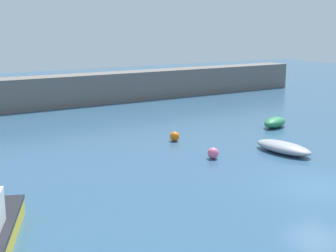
{
  "coord_description": "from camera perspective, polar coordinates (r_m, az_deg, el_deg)",
  "views": [
    {
      "loc": [
        -16.0,
        -12.69,
        6.85
      ],
      "look_at": [
        -0.87,
        10.8,
        0.9
      ],
      "focal_mm": 50.0,
      "sensor_mm": 36.0,
      "label": 1
    }
  ],
  "objects": [
    {
      "name": "ground_plane",
      "position": [
        21.57,
        17.92,
        -7.38
      ],
      "size": [
        120.0,
        120.0,
        0.2
      ],
      "primitive_type": "cube",
      "color": "#2D5170"
    },
    {
      "name": "harbor_breakwater",
      "position": [
        42.71,
        -10.53,
        4.4
      ],
      "size": [
        49.18,
        2.59,
        2.68
      ],
      "primitive_type": "cube",
      "color": "#66605B",
      "rests_on": "ground_plane"
    },
    {
      "name": "fishing_dinghy_green",
      "position": [
        33.25,
        12.9,
        0.44
      ],
      "size": [
        2.61,
        1.9,
        0.71
      ],
      "rotation": [
        0.0,
        0.0,
        0.35
      ],
      "color": "#287A4C",
      "rests_on": "ground_plane"
    },
    {
      "name": "rowboat_blue_near",
      "position": [
        26.65,
        13.86,
        -2.56
      ],
      "size": [
        1.72,
        3.67,
        0.61
      ],
      "rotation": [
        0.0,
        0.0,
        4.79
      ],
      "color": "gray",
      "rests_on": "ground_plane"
    },
    {
      "name": "mooring_buoy_pink",
      "position": [
        24.86,
        5.52,
        -3.31
      ],
      "size": [
        0.6,
        0.6,
        0.6
      ],
      "primitive_type": "sphere",
      "color": "#EA668C",
      "rests_on": "ground_plane"
    },
    {
      "name": "mooring_buoy_orange",
      "position": [
        28.53,
        0.81,
        -1.26
      ],
      "size": [
        0.59,
        0.59,
        0.59
      ],
      "primitive_type": "sphere",
      "color": "orange",
      "rests_on": "ground_plane"
    }
  ]
}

